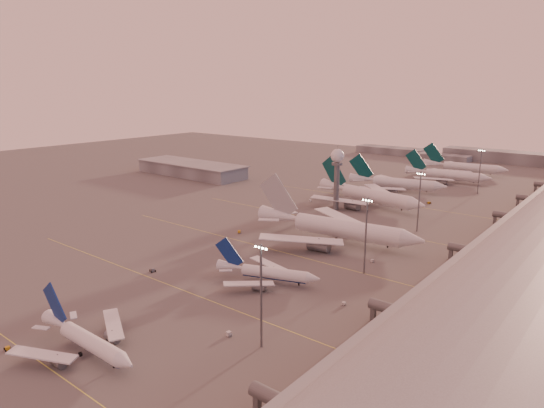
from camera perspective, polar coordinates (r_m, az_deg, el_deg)
The scene contains 24 objects.
ground at distance 156.35m, azimuth -18.02°, elevation -8.97°, with size 700.00×700.00×0.00m, color #504E4E.
taxiway_markings at distance 172.52m, azimuth 3.54°, elevation -6.12°, with size 180.00×185.25×0.02m.
hangar at distance 330.16m, azimuth -9.49°, elevation 4.12°, with size 82.00×27.00×8.50m.
radar_tower at distance 232.69m, azimuth 7.67°, elevation 4.33°, with size 6.40×6.40×31.10m.
mast_a at distance 110.25m, azimuth -1.29°, elevation -10.27°, with size 3.60×0.56×25.00m.
mast_b at distance 155.13m, azimuth 10.98°, elevation -3.31°, with size 3.60×0.56×25.00m.
mast_c at distance 205.74m, azimuth 16.93°, elevation 0.56°, with size 3.60×0.56×25.00m.
mast_d at distance 290.54m, azimuth 23.26°, elevation 3.76°, with size 3.60×0.56×25.00m.
distant_horizon at distance 423.39m, azimuth 21.87°, elevation 5.36°, with size 165.00×37.50×9.00m.
narrowbody_near at distance 120.11m, azimuth -20.99°, elevation -14.96°, with size 34.50×27.58×13.49m.
narrowbody_mid at distance 149.12m, azimuth -0.56°, elevation -8.27°, with size 32.39×25.40×13.17m.
widebody_white at distance 187.68m, azimuth 7.60°, elevation -3.21°, with size 68.83×54.88×24.24m.
greentail_a at distance 246.44m, azimuth 11.41°, elevation 0.71°, with size 63.13×50.57×23.10m.
greentail_b at distance 284.31m, azimuth 14.48°, elevation 2.17°, with size 54.79×43.77×20.19m.
greentail_c at distance 321.06m, azimuth 19.91°, elevation 3.04°, with size 53.03×42.68×19.26m.
greentail_d at distance 354.15m, azimuth 21.70°, elevation 3.86°, with size 55.88×44.92×20.32m.
gsv_tug_near at distance 129.68m, azimuth -28.66°, elevation -14.71°, with size 2.31×3.37×0.90m.
gsv_catering_a at distance 120.15m, azimuth -5.06°, elevation -14.35°, with size 5.50×3.17×4.25m.
gsv_tug_mid at distance 162.54m, azimuth -13.86°, elevation -7.58°, with size 4.31×3.30×1.09m.
gsv_truck_b at distance 136.62m, azimuth 8.61°, elevation -11.36°, with size 5.07×2.97×1.93m.
gsv_truck_c at distance 198.21m, azimuth -3.74°, elevation -3.11°, with size 5.91×4.98×2.33m.
gsv_catering_b at distance 169.11m, azimuth 11.80°, elevation -6.16°, with size 4.88×3.33×3.67m.
gsv_truck_d at distance 251.58m, azimuth 4.55°, elevation 0.55°, with size 3.01×6.40×2.49m.
gsv_tug_hangar at distance 259.13m, azimuth 17.98°, elevation 0.13°, with size 4.00×2.83×1.05m.
Camera 1 is at (122.69, -77.16, 58.66)m, focal length 32.00 mm.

